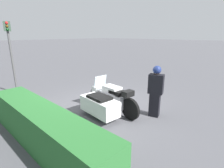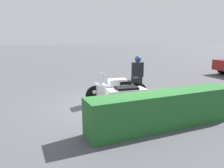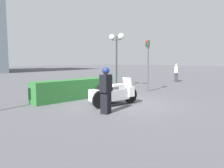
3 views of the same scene
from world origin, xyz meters
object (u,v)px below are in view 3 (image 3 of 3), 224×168
Objects in this scene: police_motorcycle at (112,94)px; pedestrian_bystander at (176,73)px; officer_rider at (106,89)px; twin_lamp_post at (117,43)px; hedge_bush_curbside at (75,89)px; traffic_light_near at (148,58)px.

pedestrian_bystander is at bearing 20.45° from police_motorcycle.
officer_rider is 13.70m from pedestrian_bystander.
twin_lamp_post is at bearing 58.01° from pedestrian_bystander.
officer_rider is (-1.35, -1.04, 0.42)m from police_motorcycle.
hedge_bush_curbside is 5.98m from twin_lamp_post.
twin_lamp_post is (4.69, 4.18, 2.68)m from police_motorcycle.
police_motorcycle reaches higher than hedge_bush_curbside.
hedge_bush_curbside is at bearing 70.33° from pedestrian_bystander.
pedestrian_bystander is at bearing -89.40° from officer_rider.
traffic_light_near is 1.90× the size of pedestrian_bystander.
hedge_bush_curbside is (1.04, 3.32, -0.41)m from officer_rider.
pedestrian_bystander is at bearing -7.76° from twin_lamp_post.
pedestrian_bystander is (7.24, 1.96, -1.26)m from traffic_light_near.
pedestrian_bystander is (11.98, 0.95, 0.34)m from hedge_bush_curbside.
hedge_bush_curbside is 1.44× the size of traffic_light_near.
twin_lamp_post reaches higher than hedge_bush_curbside.
traffic_light_near is (4.73, -1.00, 1.60)m from hedge_bush_curbside.
officer_rider reaches higher than police_motorcycle.
officer_rider is 6.33m from traffic_light_near.
officer_rider is at bearing 36.06° from traffic_light_near.
police_motorcycle is 0.64× the size of twin_lamp_post.
officer_rider reaches higher than hedge_bush_curbside.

